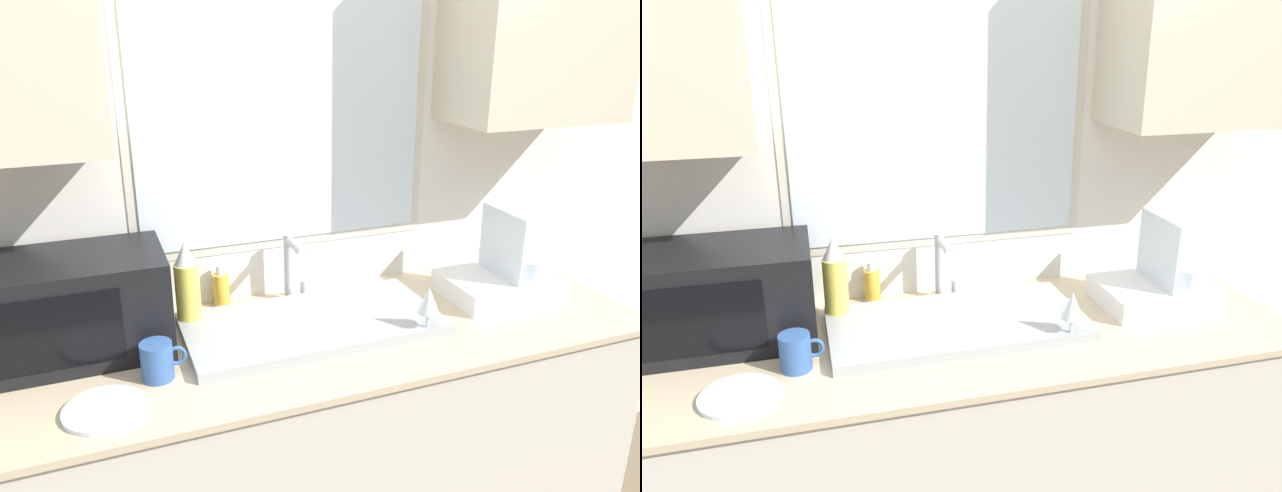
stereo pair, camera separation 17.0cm
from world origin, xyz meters
The scene contains 11 objects.
countertop centered at (0.00, 0.32, 0.47)m, with size 1.94×0.67×0.93m.
wall_back centered at (0.00, 0.63, 1.41)m, with size 6.00×0.38×2.60m.
sink_basin centered at (-0.02, 0.35, 0.95)m, with size 0.75×0.37×0.03m.
faucet centered at (-0.01, 0.55, 1.06)m, with size 0.08×0.15×0.22m.
microwave centered at (-0.67, 0.45, 1.07)m, with size 0.51×0.31×0.27m.
dish_rack centered at (0.65, 0.35, 0.98)m, with size 0.36×0.26×0.29m.
spray_bottle centered at (-0.35, 0.49, 1.06)m, with size 0.07×0.07×0.27m.
soap_bottle centered at (-0.23, 0.60, 0.99)m, with size 0.05×0.05×0.14m.
mug_near_sink centered at (-0.48, 0.23, 0.98)m, with size 0.12×0.08×0.10m.
wine_glass centered at (0.27, 0.18, 1.04)m, with size 0.06×0.06×0.15m.
small_plate centered at (-0.61, 0.13, 0.94)m, with size 0.19×0.19×0.01m.
Camera 2 is at (-0.43, -1.25, 1.79)m, focal length 35.00 mm.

